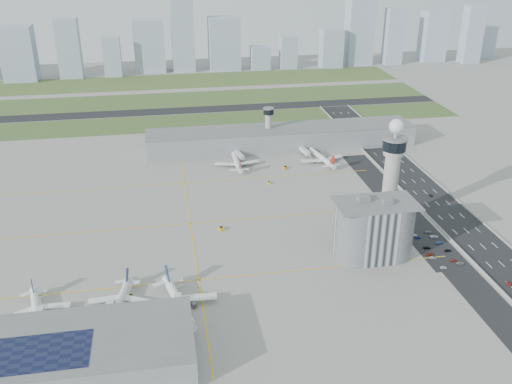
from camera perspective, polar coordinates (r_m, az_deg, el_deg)
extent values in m
plane|color=#9F9C94|center=(314.18, 1.10, -5.12)|extent=(1000.00, 1000.00, 0.00)
cube|color=#3D5226|center=(517.61, -5.86, 7.02)|extent=(480.00, 50.00, 0.08)
cube|color=#4B602D|center=(589.41, -6.45, 9.19)|extent=(480.00, 60.00, 0.08)
cube|color=#485D2C|center=(666.77, -6.95, 10.99)|extent=(480.00, 70.00, 0.08)
cube|color=black|center=(552.92, -6.17, 8.16)|extent=(480.00, 22.00, 0.10)
cube|color=black|center=(352.26, 19.83, -3.21)|extent=(28.00, 500.00, 0.10)
cube|color=#9E9E99|center=(345.55, 17.81, -3.35)|extent=(0.60, 500.00, 1.20)
cube|color=#9E9E99|center=(358.90, 21.80, -2.91)|extent=(0.60, 500.00, 1.20)
cube|color=black|center=(333.27, 16.87, -4.41)|extent=(18.00, 260.00, 0.08)
cube|color=black|center=(323.21, 17.45, -5.45)|extent=(20.00, 44.00, 0.10)
cube|color=yellow|center=(284.49, -5.76, -8.75)|extent=(260.00, 0.60, 0.01)
cube|color=yellow|center=(336.18, -6.59, -3.17)|extent=(260.00, 0.60, 0.01)
cube|color=yellow|center=(390.26, -7.20, 0.90)|extent=(260.00, 0.60, 0.01)
cube|color=yellow|center=(336.18, -6.59, -3.17)|extent=(0.60, 260.00, 0.01)
cylinder|color=#ADAAA5|center=(330.04, 13.24, 0.39)|extent=(8.40, 8.40, 48.00)
cylinder|color=#ADAAA5|center=(321.85, 13.61, 3.96)|extent=(11.00, 11.00, 4.00)
cylinder|color=black|center=(320.50, 13.68, 4.63)|extent=(13.00, 13.00, 6.00)
cylinder|color=slate|center=(319.36, 13.75, 5.22)|extent=(14.00, 14.00, 1.00)
cylinder|color=#ADAAA5|center=(318.56, 13.79, 5.64)|extent=(1.60, 1.60, 5.00)
sphere|color=white|center=(317.18, 13.87, 6.41)|extent=(8.00, 8.00, 8.00)
cylinder|color=#ADAAA5|center=(448.68, 1.25, 6.22)|extent=(5.00, 5.00, 28.00)
cylinder|color=black|center=(444.15, 1.27, 8.06)|extent=(8.00, 8.00, 4.00)
cylinder|color=slate|center=(443.44, 1.27, 8.37)|extent=(8.60, 8.60, 0.80)
cube|color=#B2B2B7|center=(301.95, 11.69, -3.75)|extent=(18.00, 24.00, 30.00)
cylinder|color=#B2B2B7|center=(298.94, 10.08, -3.91)|extent=(24.00, 24.00, 30.00)
cylinder|color=#B2B2B7|center=(305.19, 13.27, -3.58)|extent=(24.00, 24.00, 30.00)
cube|color=slate|center=(295.05, 11.94, -1.12)|extent=(42.00, 24.00, 0.80)
cube|color=slate|center=(294.81, 10.68, -0.68)|extent=(6.00, 5.00, 3.00)
cube|color=slate|center=(294.66, 13.01, -0.98)|extent=(5.00, 4.00, 2.40)
cube|color=gray|center=(450.89, 2.54, 5.42)|extent=(210.00, 32.00, 15.00)
cube|color=slate|center=(448.34, 2.56, 6.38)|extent=(210.00, 32.00, 0.80)
cube|color=gray|center=(241.21, -16.60, -15.07)|extent=(84.00, 42.00, 12.00)
cube|color=slate|center=(237.28, -16.79, -13.87)|extent=(84.00, 42.00, 0.80)
cube|color=black|center=(235.48, -21.17, -14.80)|extent=(40.00, 22.00, 0.20)
imported|color=white|center=(306.89, 18.25, -7.17)|extent=(3.67, 1.84, 1.20)
imported|color=gray|center=(313.68, 17.27, -6.29)|extent=(3.54, 1.24, 1.16)
imported|color=maroon|center=(316.38, 16.99, -5.96)|extent=(4.36, 2.08, 1.20)
imported|color=black|center=(322.10, 16.73, -5.35)|extent=(4.16, 1.87, 1.18)
imported|color=navy|center=(330.68, 15.88, -4.41)|extent=(3.46, 1.53, 1.16)
imported|color=silver|center=(332.64, 15.53, -4.19)|extent=(3.55, 1.35, 1.15)
imported|color=gray|center=(313.33, 19.78, -6.71)|extent=(4.30, 2.20, 1.16)
imported|color=maroon|center=(314.63, 19.16, -6.48)|extent=(3.82, 1.59, 1.10)
imported|color=black|center=(322.67, 18.63, -5.57)|extent=(3.76, 1.74, 1.25)
imported|color=navy|center=(328.76, 17.86, -4.85)|extent=(4.14, 2.04, 1.31)
imported|color=white|center=(334.33, 17.38, -4.27)|extent=(4.87, 2.80, 1.28)
imported|color=gray|center=(338.37, 16.86, -3.84)|extent=(4.31, 2.04, 1.21)
imported|color=#B42823|center=(304.94, 23.94, -8.39)|extent=(1.91, 3.65, 1.19)
imported|color=black|center=(384.55, 17.08, -0.33)|extent=(1.27, 3.39, 1.11)
imported|color=navy|center=(453.31, 13.47, 3.94)|extent=(2.40, 4.82, 1.31)
imported|color=#A7A8A8|center=(498.37, 9.59, 6.17)|extent=(1.86, 3.85, 1.27)
cube|color=#9EADC1|center=(710.47, -22.65, 12.66)|extent=(35.81, 28.65, 60.36)
cube|color=#9EADC1|center=(704.67, -18.21, 13.49)|extent=(25.49, 20.39, 66.89)
cube|color=#9EADC1|center=(699.96, -14.18, 12.98)|extent=(20.04, 16.03, 45.20)
cube|color=#9EADC1|center=(715.41, -10.62, 14.19)|extent=(35.76, 28.61, 61.22)
cube|color=#9EADC1|center=(709.05, -7.34, 15.22)|extent=(26.33, 21.06, 83.39)
cube|color=#9EADC1|center=(715.65, -3.20, 14.60)|extent=(36.96, 29.57, 62.11)
cube|color=#9EADC1|center=(716.76, 0.43, 13.26)|extent=(23.01, 18.41, 27.75)
cube|color=#9EADC1|center=(722.33, 3.25, 13.76)|extent=(20.22, 16.18, 38.97)
cube|color=#9EADC1|center=(733.58, 7.53, 14.08)|extent=(26.14, 20.92, 46.89)
cube|color=#9EADC1|center=(754.24, 10.28, 15.52)|extent=(32.26, 25.81, 81.20)
cube|color=#9EADC1|center=(764.68, 13.59, 14.89)|extent=(21.59, 17.28, 68.75)
cube|color=#9EADC1|center=(797.58, 17.29, 14.67)|extent=(30.25, 24.20, 63.40)
cube|color=#9EADC1|center=(800.10, 20.77, 14.53)|extent=(23.04, 18.43, 71.56)
cube|color=#9EADC1|center=(844.17, 21.91, 13.76)|extent=(22.64, 18.11, 41.06)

